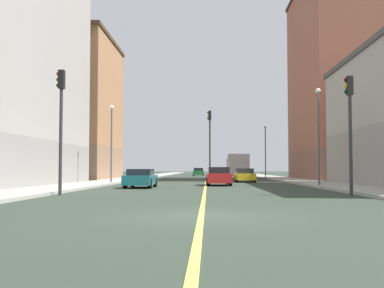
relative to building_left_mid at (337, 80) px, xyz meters
The scene contains 18 objects.
ground_plane 45.44m from the building_left_mid, 109.74° to the right, with size 400.00×400.00×0.00m, color #2B362C.
sidewalk_left 14.78m from the building_left_mid, 127.53° to the left, with size 3.53×168.00×0.15m, color #9E9B93.
sidewalk_right 27.49m from the building_left_mid, 162.39° to the left, with size 3.53×168.00×0.15m, color #9E9B93.
lane_center_stripe 20.17m from the building_left_mid, 152.96° to the left, with size 0.16×154.00×0.01m, color #E5D14C.
building_left_mid is the anchor object (origin of this frame).
building_right_midblock 29.91m from the building_left_mid, behind, with size 8.42×14.43×16.18m.
traffic_light_left_near 33.66m from the building_left_mid, 104.14° to the right, with size 0.40×0.32×5.64m.
traffic_light_right_near 39.23m from the building_left_mid, 124.39° to the right, with size 0.40×0.32×6.02m.
traffic_light_median_far 18.08m from the building_left_mid, 150.41° to the right, with size 0.40×0.32×6.89m.
street_lamp_left_near 23.27m from the building_left_mid, 108.38° to the right, with size 0.36×0.36×6.73m.
street_lamp_right_near 28.15m from the building_left_mid, 146.70° to the right, with size 0.36×0.36×6.44m.
street_lamp_left_far 13.88m from the building_left_mid, 125.67° to the left, with size 0.36×0.36×6.89m.
car_white 22.89m from the building_left_mid, 130.91° to the left, with size 1.84×3.93×1.31m.
car_yellow 18.07m from the building_left_mid, 140.61° to the right, with size 1.82×4.61×1.28m.
car_green 34.29m from the building_left_mid, 120.10° to the left, with size 1.91×4.50×1.39m.
car_red 25.27m from the building_left_mid, 127.35° to the right, with size 1.92×4.52×1.38m.
car_teal 31.67m from the building_left_mid, 129.97° to the right, with size 1.84×4.45×1.24m.
box_truck 15.73m from the building_left_mid, 152.52° to the left, with size 2.56×7.33×3.03m.
Camera 1 is at (0.19, -12.90, 1.27)m, focal length 44.57 mm.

